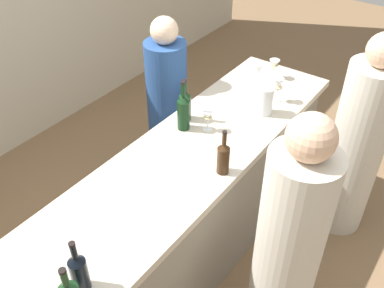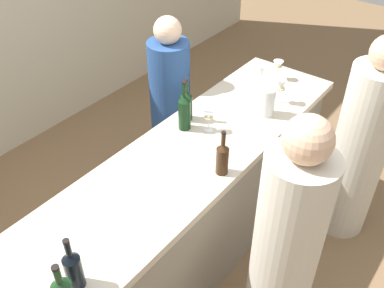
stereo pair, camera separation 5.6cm
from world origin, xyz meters
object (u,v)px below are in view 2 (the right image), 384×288
Objects in this scene: wine_glass_near_right at (209,117)px; wine_glass_far_left at (261,72)px; wine_bottle_second_right_dark_green at (184,111)px; wine_bottle_second_left_near_black at (73,269)px; person_left_guest at (284,257)px; wine_bottle_rightmost_dark_green at (186,104)px; person_right_guest at (171,115)px; wine_bottle_center_amber_brown at (222,158)px; wine_glass_near_center at (278,66)px; wine_glass_near_left at (281,87)px; person_center_guest at (359,150)px; water_pitcher at (267,102)px.

wine_glass_far_left is at bearing 1.31° from wine_glass_near_right.
wine_bottle_second_right_dark_green reaches higher than wine_glass_near_right.
person_left_guest is at bearing -34.13° from wine_bottle_second_left_near_black.
person_right_guest is (0.30, 0.40, -0.41)m from wine_bottle_rightmost_dark_green.
wine_bottle_center_amber_brown is at bearing -121.50° from wine_bottle_rightmost_dark_green.
person_right_guest is (0.39, 0.45, -0.42)m from wine_bottle_second_right_dark_green.
person_right_guest reaches higher than wine_glass_near_right.
person_left_guest is at bearing -110.17° from wine_bottle_second_right_dark_green.
wine_bottle_second_right_dark_green is at bearing 170.82° from wine_glass_near_center.
wine_glass_far_left is (1.91, 0.23, 0.02)m from wine_bottle_second_left_near_black.
wine_bottle_center_amber_brown is 1.58× the size of wine_glass_far_left.
wine_glass_near_left is at bearing 0.88° from wine_bottle_second_left_near_black.
wine_bottle_second_right_dark_green is at bearing 16.56° from wine_bottle_second_left_near_black.
wine_glass_near_center is 0.19m from wine_glass_far_left.
wine_glass_near_left is 0.92m from person_right_guest.
person_center_guest is (2.01, -0.54, -0.38)m from wine_bottle_second_left_near_black.
wine_bottle_center_amber_brown is 0.67m from water_pitcher.
water_pitcher is (0.45, -0.33, -0.03)m from wine_bottle_second_right_dark_green.
wine_bottle_rightmost_dark_green reaches higher than wine_glass_near_right.
wine_bottle_center_amber_brown reaches higher than wine_glass_far_left.
wine_glass_near_left is at bearing 17.05° from person_right_guest.
water_pitcher reaches higher than wine_glass_near_center.
wine_bottle_center_amber_brown is 0.99m from wine_glass_far_left.
wine_glass_near_right is (0.28, 0.30, -0.01)m from wine_bottle_center_amber_brown.
wine_bottle_rightmost_dark_green is at bearing 85.35° from wine_glass_near_right.
person_center_guest is at bearing -46.84° from wine_bottle_second_right_dark_green.
person_left_guest is at bearing -104.95° from wine_bottle_center_amber_brown.
person_center_guest reaches higher than wine_glass_near_center.
water_pitcher is 0.88m from person_right_guest.
wine_glass_near_right is 1.13m from person_center_guest.
wine_bottle_second_left_near_black is 1.96× the size of wine_glass_near_center.
wine_bottle_center_amber_brown is 1.16m from wine_glass_near_center.
wine_glass_near_left is at bearing -18.61° from wine_glass_near_right.
wine_bottle_rightmost_dark_green is 0.19× the size of person_right_guest.
wine_bottle_second_right_dark_green is at bearing 27.85° from person_center_guest.
wine_bottle_second_left_near_black is at bearing -63.65° from person_right_guest.
wine_bottle_second_left_near_black is at bearing -179.12° from wine_glass_near_left.
person_left_guest is (-1.26, -0.77, -0.33)m from wine_glass_near_center.
wine_bottle_second_right_dark_green is 1.15× the size of wine_bottle_rightmost_dark_green.
wine_bottle_second_right_dark_green is at bearing -0.64° from person_left_guest.
person_left_guest reaches higher than wine_glass_near_center.
wine_bottle_second_left_near_black reaches higher than wine_bottle_center_amber_brown.
wine_glass_near_left is 0.99× the size of wine_glass_far_left.
person_center_guest is at bearing -14.99° from wine_bottle_second_left_near_black.
person_center_guest reaches higher than wine_bottle_center_amber_brown.
wine_bottle_second_right_dark_green is 0.11m from wine_bottle_rightmost_dark_green.
person_left_guest is 1.17m from person_center_guest.
person_right_guest reaches higher than wine_bottle_rightmost_dark_green.
wine_glass_far_left is 0.87m from person_center_guest.
wine_bottle_second_left_near_black is 1.33m from wine_bottle_rightmost_dark_green.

